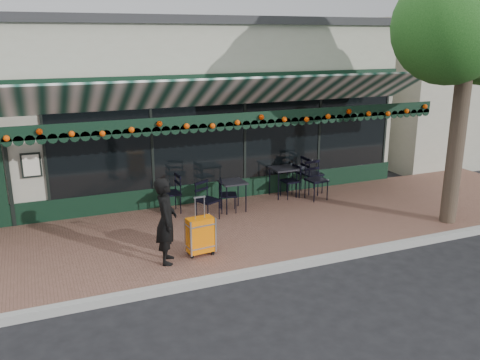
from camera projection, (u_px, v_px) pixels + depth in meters
name	position (u px, v px, depth m)	size (l,w,h in m)	color
ground	(259.00, 273.00, 9.38)	(80.00, 80.00, 0.00)	black
sidewalk	(221.00, 232.00, 11.14)	(18.00, 4.00, 0.15)	brown
curb	(261.00, 271.00, 9.29)	(18.00, 0.16, 0.15)	#9E9E99
restaurant_building	(154.00, 101.00, 15.72)	(12.00, 9.60, 4.50)	#A19E8B
neighbor_building_right	(468.00, 83.00, 20.64)	(12.00, 8.00, 4.80)	#AFAD9A
woman	(166.00, 221.00, 9.29)	(0.59, 0.39, 1.63)	black
suitcase	(200.00, 236.00, 9.73)	(0.53, 0.33, 1.16)	orange
cafe_table_a	(283.00, 171.00, 13.23)	(0.63, 0.63, 0.78)	black
cafe_table_b	(233.00, 184.00, 12.15)	(0.59, 0.59, 0.73)	black
chair_a_left	(290.00, 181.00, 13.20)	(0.43, 0.43, 0.86)	black
chair_a_right	(312.00, 174.00, 13.61)	(0.50, 0.50, 1.01)	black
chair_a_front	(316.00, 180.00, 13.04)	(0.50, 0.50, 1.00)	black
chair_b_left	(170.00, 194.00, 12.04)	(0.47, 0.47, 0.94)	black
chair_b_right	(228.00, 195.00, 12.13)	(0.41, 0.41, 0.82)	black
chair_b_front	(208.00, 201.00, 11.59)	(0.45, 0.45, 0.90)	black
street_tree	(477.00, 19.00, 10.55)	(3.28, 2.83, 6.02)	#382B21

